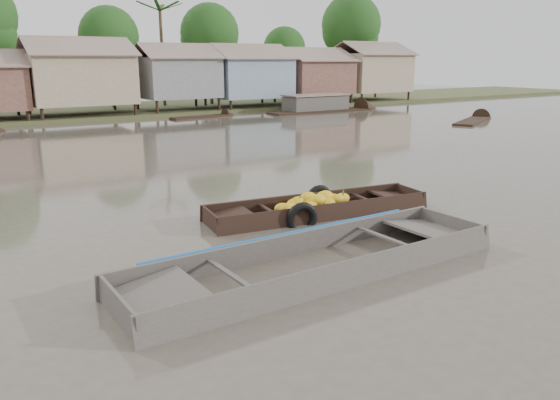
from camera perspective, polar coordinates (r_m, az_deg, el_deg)
ground at (r=12.10m, az=1.76°, el=-4.61°), size 120.00×120.00×0.00m
riverbank at (r=42.35m, az=-20.34°, el=12.48°), size 120.00×12.47×10.22m
banana_boat at (r=14.30m, az=3.71°, el=-0.87°), size 6.18×2.27×0.86m
viewer_boat at (r=10.63m, az=3.85°, el=-7.00°), size 7.89×2.15×0.63m
distant_boats at (r=38.73m, az=-2.35°, el=9.00°), size 47.09×14.82×1.38m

